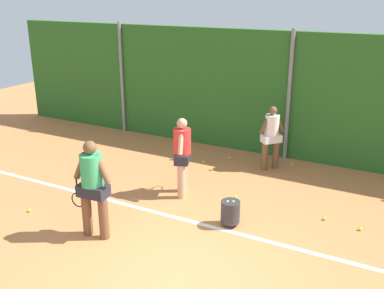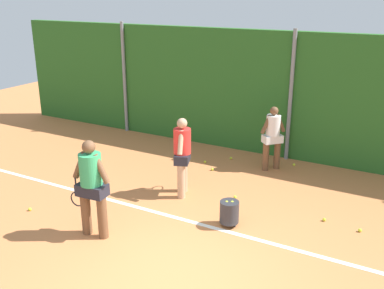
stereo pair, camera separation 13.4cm
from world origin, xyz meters
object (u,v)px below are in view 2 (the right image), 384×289
(player_backcourt_far, at_px, (273,135))
(tennis_ball_11, at_px, (30,209))
(player_midcourt, at_px, (182,153))
(tennis_ball_6, at_px, (235,197))
(ball_hopper, at_px, (229,212))
(tennis_ball_2, at_px, (231,158))
(tennis_ball_10, at_px, (212,169))
(tennis_ball_9, at_px, (324,220))
(tennis_ball_4, at_px, (360,230))
(player_foreground_near, at_px, (91,184))
(tennis_ball_7, at_px, (294,165))
(tennis_ball_3, at_px, (205,162))

(player_backcourt_far, relative_size, tennis_ball_11, 24.12)
(player_midcourt, relative_size, tennis_ball_6, 25.98)
(ball_hopper, height_order, tennis_ball_2, ball_hopper)
(tennis_ball_11, bearing_deg, tennis_ball_10, 58.00)
(tennis_ball_9, height_order, tennis_ball_10, same)
(tennis_ball_10, bearing_deg, tennis_ball_4, -19.97)
(player_midcourt, relative_size, tennis_ball_9, 25.98)
(player_foreground_near, distance_m, tennis_ball_6, 3.21)
(tennis_ball_6, xyz_separation_m, tennis_ball_10, (-1.11, 1.16, 0.00))
(player_midcourt, height_order, tennis_ball_10, player_midcourt)
(ball_hopper, height_order, tennis_ball_4, ball_hopper)
(tennis_ball_4, xyz_separation_m, tennis_ball_7, (-2.00, 2.61, 0.00))
(player_midcourt, xyz_separation_m, tennis_ball_7, (1.65, 2.78, -0.93))
(player_foreground_near, distance_m, tennis_ball_3, 4.23)
(player_foreground_near, relative_size, tennis_ball_2, 27.43)
(player_foreground_near, distance_m, tennis_ball_10, 3.91)
(tennis_ball_2, bearing_deg, ball_hopper, -66.65)
(player_foreground_near, height_order, tennis_ball_4, player_foreground_near)
(tennis_ball_4, bearing_deg, player_foreground_near, -150.03)
(tennis_ball_6, bearing_deg, tennis_ball_7, 76.93)
(tennis_ball_7, distance_m, tennis_ball_10, 2.10)
(tennis_ball_9, xyz_separation_m, tennis_ball_10, (-3.01, 1.24, 0.00))
(player_backcourt_far, bearing_deg, tennis_ball_4, 91.98)
(player_midcourt, xyz_separation_m, tennis_ball_3, (-0.41, 1.87, -0.93))
(player_backcourt_far, xyz_separation_m, tennis_ball_9, (1.78, -2.02, -0.86))
(player_foreground_near, relative_size, tennis_ball_9, 27.43)
(player_midcourt, distance_m, tennis_ball_2, 2.60)
(tennis_ball_3, xyz_separation_m, tennis_ball_9, (3.39, -1.60, 0.00))
(player_midcourt, relative_size, tennis_ball_10, 25.98)
(tennis_ball_4, height_order, tennis_ball_6, same)
(tennis_ball_9, bearing_deg, player_backcourt_far, 131.35)
(tennis_ball_3, relative_size, tennis_ball_11, 1.00)
(ball_hopper, xyz_separation_m, tennis_ball_9, (1.54, 1.04, -0.26))
(tennis_ball_7, height_order, tennis_ball_10, same)
(tennis_ball_6, bearing_deg, tennis_ball_10, 133.73)
(tennis_ball_7, xyz_separation_m, tennis_ball_9, (1.33, -2.51, 0.00))
(tennis_ball_6, relative_size, tennis_ball_10, 1.00)
(player_midcourt, bearing_deg, tennis_ball_4, -108.33)
(player_foreground_near, xyz_separation_m, tennis_ball_2, (0.60, 4.67, -0.98))
(player_midcourt, xyz_separation_m, tennis_ball_9, (2.98, 0.27, -0.93))
(player_backcourt_far, relative_size, tennis_ball_2, 24.12)
(ball_hopper, distance_m, tennis_ball_9, 1.87)
(tennis_ball_11, bearing_deg, player_foreground_near, -2.99)
(tennis_ball_2, bearing_deg, tennis_ball_6, -63.90)
(player_midcourt, distance_m, tennis_ball_3, 2.12)
(tennis_ball_2, height_order, tennis_ball_10, same)
(tennis_ball_2, distance_m, tennis_ball_4, 4.23)
(player_midcourt, relative_size, tennis_ball_11, 25.98)
(player_foreground_near, xyz_separation_m, ball_hopper, (1.98, 1.47, -0.72))
(tennis_ball_4, bearing_deg, tennis_ball_7, 127.52)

